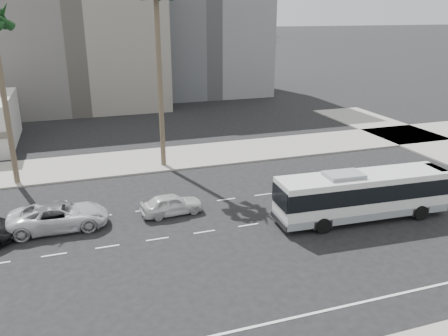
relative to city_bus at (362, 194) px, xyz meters
name	(u,v)px	position (x,y,z in m)	size (l,w,h in m)	color
ground	(290,219)	(-4.56, 1.41, -1.78)	(700.00, 700.00, 0.00)	black
sidewalk_north	(219,153)	(-4.56, 16.91, -1.71)	(120.00, 7.00, 0.15)	gray
midrise_beige_west	(74,42)	(-16.56, 46.41, 7.22)	(24.00, 18.00, 18.00)	#65625E
midrise_gray_center	(196,12)	(3.44, 53.41, 11.22)	(20.00, 20.00, 26.00)	#5A5C60
city_bus	(362,194)	(0.00, 0.00, 0.00)	(11.92, 3.24, 3.39)	silver
car_a	(172,204)	(-11.90, 4.75, -1.06)	(4.25, 1.71, 1.45)	silver
car_b	(59,216)	(-19.21, 4.88, -0.93)	(6.16, 2.84, 1.71)	silver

